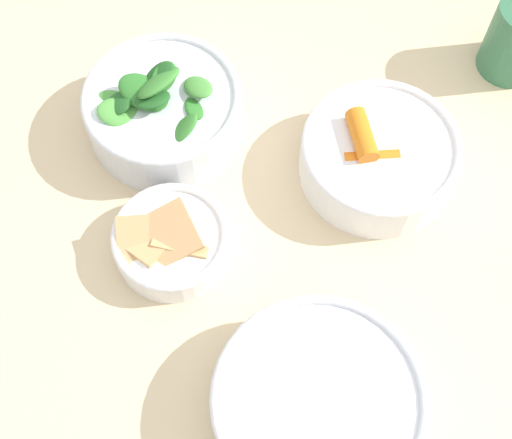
{
  "coord_description": "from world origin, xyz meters",
  "views": [
    {
      "loc": [
        0.24,
        0.15,
        1.43
      ],
      "look_at": [
        -0.03,
        -0.02,
        0.78
      ],
      "focal_mm": 50.0,
      "sensor_mm": 36.0,
      "label": 1
    }
  ],
  "objects_px": {
    "bowl_carrots": "(378,156)",
    "bowl_beans_hotdog": "(317,405)",
    "bowl_greens": "(163,109)",
    "bowl_cookies": "(171,241)"
  },
  "relations": [
    {
      "from": "bowl_carrots",
      "to": "bowl_greens",
      "type": "relative_size",
      "value": 0.98
    },
    {
      "from": "bowl_greens",
      "to": "bowl_beans_hotdog",
      "type": "relative_size",
      "value": 0.89
    },
    {
      "from": "bowl_greens",
      "to": "bowl_beans_hotdog",
      "type": "height_order",
      "value": "bowl_greens"
    },
    {
      "from": "bowl_carrots",
      "to": "bowl_beans_hotdog",
      "type": "bearing_deg",
      "value": 15.63
    },
    {
      "from": "bowl_beans_hotdog",
      "to": "bowl_carrots",
      "type": "bearing_deg",
      "value": -164.37
    },
    {
      "from": "bowl_carrots",
      "to": "bowl_beans_hotdog",
      "type": "distance_m",
      "value": 0.27
    },
    {
      "from": "bowl_carrots",
      "to": "bowl_cookies",
      "type": "distance_m",
      "value": 0.24
    },
    {
      "from": "bowl_greens",
      "to": "bowl_beans_hotdog",
      "type": "bearing_deg",
      "value": 57.93
    },
    {
      "from": "bowl_carrots",
      "to": "bowl_cookies",
      "type": "bearing_deg",
      "value": -34.53
    },
    {
      "from": "bowl_carrots",
      "to": "bowl_beans_hotdog",
      "type": "relative_size",
      "value": 0.87
    }
  ]
}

